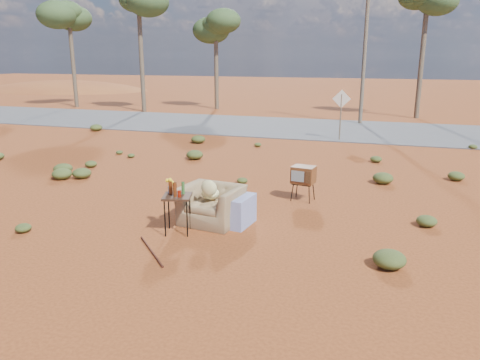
% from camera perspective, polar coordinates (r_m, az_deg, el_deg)
% --- Properties ---
extents(ground, '(140.00, 140.00, 0.00)m').
position_cam_1_polar(ground, '(9.97, -4.44, -6.30)').
color(ground, '#96461E').
rests_on(ground, ground).
extents(highway, '(140.00, 7.00, 0.04)m').
position_cam_1_polar(highway, '(24.12, 9.23, 6.23)').
color(highway, '#565659').
rests_on(highway, ground).
extents(dirt_mound, '(26.00, 18.00, 2.00)m').
position_cam_1_polar(dirt_mound, '(54.35, -20.64, 10.24)').
color(dirt_mound, '#945223').
rests_on(dirt_mound, ground).
extents(armchair, '(1.60, 0.98, 1.11)m').
position_cam_1_polar(armchair, '(10.30, -2.90, -2.51)').
color(armchair, olive).
rests_on(armchair, ground).
extents(tv_unit, '(0.62, 0.53, 0.90)m').
position_cam_1_polar(tv_unit, '(11.95, 7.74, 0.58)').
color(tv_unit, black).
rests_on(tv_unit, ground).
extents(side_table, '(0.70, 0.70, 1.14)m').
position_cam_1_polar(side_table, '(9.76, -7.88, -1.67)').
color(side_table, '#331D12').
rests_on(side_table, ground).
extents(rusty_bar, '(1.08, 1.15, 0.04)m').
position_cam_1_polar(rusty_bar, '(9.12, -10.75, -8.50)').
color(rusty_bar, '#4C1E14').
rests_on(rusty_bar, ground).
extents(road_sign, '(0.78, 0.06, 2.19)m').
position_cam_1_polar(road_sign, '(20.79, 12.22, 8.83)').
color(road_sign, brown).
rests_on(road_sign, ground).
extents(eucalyptus_far_left, '(3.20, 3.20, 7.10)m').
position_cam_1_polar(eucalyptus_far_left, '(35.89, -20.11, 17.84)').
color(eucalyptus_far_left, brown).
rests_on(eucalyptus_far_left, ground).
extents(eucalyptus_left, '(3.20, 3.20, 8.10)m').
position_cam_1_polar(eucalyptus_left, '(31.85, -12.29, 20.63)').
color(eucalyptus_left, brown).
rests_on(eucalyptus_left, ground).
extents(eucalyptus_near_left, '(3.20, 3.20, 6.60)m').
position_cam_1_polar(eucalyptus_near_left, '(32.75, -2.97, 18.18)').
color(eucalyptus_near_left, brown).
rests_on(eucalyptus_near_left, ground).
extents(eucalyptus_center, '(3.20, 3.20, 7.60)m').
position_cam_1_polar(eucalyptus_center, '(29.75, 21.87, 19.41)').
color(eucalyptus_center, brown).
rests_on(eucalyptus_center, ground).
extents(utility_pole_center, '(1.40, 0.20, 8.00)m').
position_cam_1_polar(utility_pole_center, '(26.13, 15.01, 15.67)').
color(utility_pole_center, brown).
rests_on(utility_pole_center, ground).
extents(scrub_patch, '(17.49, 8.07, 0.33)m').
position_cam_1_polar(scrub_patch, '(14.15, -0.79, 0.77)').
color(scrub_patch, '#434F22').
rests_on(scrub_patch, ground).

